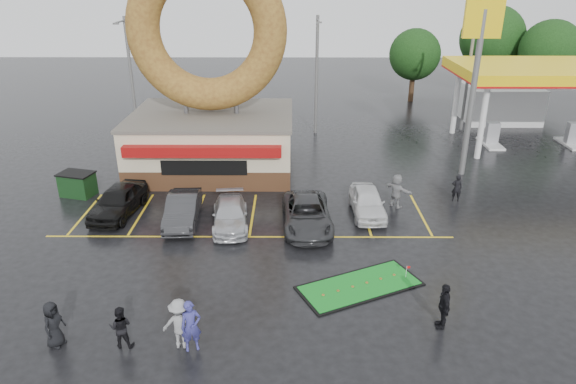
{
  "coord_description": "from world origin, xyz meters",
  "views": [
    {
      "loc": [
        2.02,
        -18.78,
        12.0
      ],
      "look_at": [
        1.9,
        3.87,
        2.2
      ],
      "focal_mm": 32.0,
      "sensor_mm": 36.0,
      "label": 1
    }
  ],
  "objects_px": {
    "streetlight_left": "(131,75)",
    "dumpster": "(78,185)",
    "streetlight_right": "(469,71)",
    "car_grey": "(307,214)",
    "car_dgrey": "(183,210)",
    "person_cameraman": "(444,306)",
    "car_white": "(367,202)",
    "gas_station": "(523,87)",
    "shell_sign": "(478,56)",
    "car_black": "(118,201)",
    "putting_green": "(360,286)",
    "car_silver": "(230,215)",
    "person_blue": "(191,326)",
    "donut_shop": "(211,101)",
    "streetlight_mid": "(317,73)"
  },
  "relations": [
    {
      "from": "donut_shop",
      "to": "car_silver",
      "type": "distance_m",
      "value": 9.41
    },
    {
      "from": "car_dgrey",
      "to": "car_silver",
      "type": "distance_m",
      "value": 2.5
    },
    {
      "from": "streetlight_right",
      "to": "putting_green",
      "type": "xyz_separation_m",
      "value": [
        -11.11,
        -22.8,
        -4.74
      ]
    },
    {
      "from": "car_dgrey",
      "to": "person_blue",
      "type": "xyz_separation_m",
      "value": [
        2.18,
        -9.67,
        0.22
      ]
    },
    {
      "from": "gas_station",
      "to": "shell_sign",
      "type": "height_order",
      "value": "shell_sign"
    },
    {
      "from": "gas_station",
      "to": "car_dgrey",
      "type": "bearing_deg",
      "value": -145.83
    },
    {
      "from": "streetlight_left",
      "to": "streetlight_right",
      "type": "bearing_deg",
      "value": 4.4
    },
    {
      "from": "streetlight_left",
      "to": "person_blue",
      "type": "height_order",
      "value": "streetlight_left"
    },
    {
      "from": "streetlight_mid",
      "to": "person_cameraman",
      "type": "bearing_deg",
      "value": -81.71
    },
    {
      "from": "streetlight_left",
      "to": "car_grey",
      "type": "bearing_deg",
      "value": -50.21
    },
    {
      "from": "streetlight_right",
      "to": "car_grey",
      "type": "height_order",
      "value": "streetlight_right"
    },
    {
      "from": "donut_shop",
      "to": "shell_sign",
      "type": "relative_size",
      "value": 1.27
    },
    {
      "from": "car_silver",
      "to": "car_white",
      "type": "xyz_separation_m",
      "value": [
        7.16,
        1.43,
        0.09
      ]
    },
    {
      "from": "car_dgrey",
      "to": "car_grey",
      "type": "xyz_separation_m",
      "value": [
        6.36,
        -0.48,
        -0.01
      ]
    },
    {
      "from": "streetlight_left",
      "to": "person_cameraman",
      "type": "bearing_deg",
      "value": -53.08
    },
    {
      "from": "dumpster",
      "to": "streetlight_mid",
      "type": "bearing_deg",
      "value": 56.12
    },
    {
      "from": "car_black",
      "to": "dumpster",
      "type": "relative_size",
      "value": 2.57
    },
    {
      "from": "streetlight_right",
      "to": "person_blue",
      "type": "relative_size",
      "value": 4.73
    },
    {
      "from": "putting_green",
      "to": "donut_shop",
      "type": "bearing_deg",
      "value": 119.66
    },
    {
      "from": "car_dgrey",
      "to": "person_blue",
      "type": "distance_m",
      "value": 9.92
    },
    {
      "from": "car_black",
      "to": "car_white",
      "type": "relative_size",
      "value": 1.11
    },
    {
      "from": "dumpster",
      "to": "putting_green",
      "type": "bearing_deg",
      "value": -16.61
    },
    {
      "from": "streetlight_left",
      "to": "dumpster",
      "type": "relative_size",
      "value": 5.0
    },
    {
      "from": "car_black",
      "to": "car_white",
      "type": "height_order",
      "value": "car_black"
    },
    {
      "from": "person_blue",
      "to": "dumpster",
      "type": "bearing_deg",
      "value": 105.59
    },
    {
      "from": "car_silver",
      "to": "person_cameraman",
      "type": "distance_m",
      "value": 11.78
    },
    {
      "from": "person_cameraman",
      "to": "putting_green",
      "type": "xyz_separation_m",
      "value": [
        -2.66,
        2.56,
        -0.86
      ]
    },
    {
      "from": "dumpster",
      "to": "streetlight_right",
      "type": "bearing_deg",
      "value": 42.12
    },
    {
      "from": "streetlight_right",
      "to": "shell_sign",
      "type": "bearing_deg",
      "value": -106.83
    },
    {
      "from": "streetlight_right",
      "to": "gas_station",
      "type": "bearing_deg",
      "value": -13.75
    },
    {
      "from": "streetlight_right",
      "to": "car_silver",
      "type": "relative_size",
      "value": 2.1
    },
    {
      "from": "donut_shop",
      "to": "streetlight_right",
      "type": "bearing_deg",
      "value": 25.21
    },
    {
      "from": "shell_sign",
      "to": "person_cameraman",
      "type": "xyz_separation_m",
      "value": [
        -5.45,
        -15.44,
        -6.47
      ]
    },
    {
      "from": "gas_station",
      "to": "streetlight_right",
      "type": "bearing_deg",
      "value": 166.25
    },
    {
      "from": "car_grey",
      "to": "putting_green",
      "type": "bearing_deg",
      "value": -71.64
    },
    {
      "from": "gas_station",
      "to": "streetlight_right",
      "type": "distance_m",
      "value": 4.26
    },
    {
      "from": "shell_sign",
      "to": "car_silver",
      "type": "xyz_separation_m",
      "value": [
        -14.05,
        -7.39,
        -6.76
      ]
    },
    {
      "from": "streetlight_right",
      "to": "putting_green",
      "type": "distance_m",
      "value": 25.8
    },
    {
      "from": "car_white",
      "to": "person_cameraman",
      "type": "distance_m",
      "value": 9.59
    },
    {
      "from": "donut_shop",
      "to": "car_dgrey",
      "type": "bearing_deg",
      "value": -93.72
    },
    {
      "from": "streetlight_left",
      "to": "dumpster",
      "type": "bearing_deg",
      "value": -91.37
    },
    {
      "from": "car_silver",
      "to": "dumpster",
      "type": "bearing_deg",
      "value": 151.45
    },
    {
      "from": "car_white",
      "to": "streetlight_left",
      "type": "bearing_deg",
      "value": 138.28
    },
    {
      "from": "shell_sign",
      "to": "car_black",
      "type": "distance_m",
      "value": 22.03
    },
    {
      "from": "streetlight_mid",
      "to": "car_dgrey",
      "type": "bearing_deg",
      "value": -115.25
    },
    {
      "from": "car_dgrey",
      "to": "person_cameraman",
      "type": "distance_m",
      "value": 13.9
    },
    {
      "from": "car_white",
      "to": "dumpster",
      "type": "bearing_deg",
      "value": 170.7
    },
    {
      "from": "gas_station",
      "to": "person_blue",
      "type": "relative_size",
      "value": 7.17
    },
    {
      "from": "gas_station",
      "to": "putting_green",
      "type": "relative_size",
      "value": 2.48
    },
    {
      "from": "gas_station",
      "to": "person_cameraman",
      "type": "distance_m",
      "value": 27.51
    }
  ]
}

